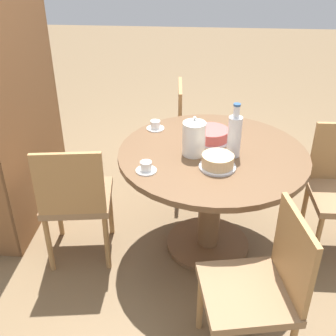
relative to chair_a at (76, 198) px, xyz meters
name	(u,v)px	position (x,y,z in m)	size (l,w,h in m)	color
ground_plane	(207,245)	(0.17, -0.84, -0.47)	(14.00, 14.00, 0.00)	brown
dining_table	(212,177)	(0.17, -0.84, 0.09)	(1.16, 1.16, 0.74)	brown
chair_a	(76,198)	(0.00, 0.00, 0.00)	(0.47, 0.47, 0.86)	#A87A47
chair_b	(259,286)	(-0.65, -1.06, 0.00)	(0.49, 0.49, 0.86)	#A87A47
chair_d	(196,131)	(1.02, -0.73, 0.00)	(0.44, 0.44, 0.86)	#A87A47
bookshelf	(11,91)	(0.50, 0.52, 0.50)	(1.09, 0.28, 1.95)	brown
coffee_pot	(194,137)	(0.14, -0.72, 0.38)	(0.14, 0.14, 0.25)	white
water_bottle	(234,135)	(0.14, -0.95, 0.40)	(0.08, 0.08, 0.33)	silver
cake_main	(211,135)	(0.33, -0.82, 0.30)	(0.26, 0.26, 0.08)	silver
cake_second	(218,162)	(-0.01, -0.86, 0.30)	(0.21, 0.21, 0.08)	silver
cup_a	(155,126)	(0.47, -0.45, 0.29)	(0.12, 0.12, 0.06)	white
cup_b	(146,167)	(-0.08, -0.46, 0.29)	(0.12, 0.12, 0.06)	white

